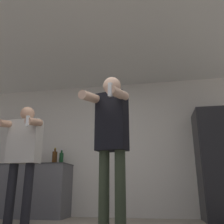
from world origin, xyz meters
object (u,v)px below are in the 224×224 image
at_px(person_woman_foreground, 111,133).
at_px(person_man_side, 23,150).
at_px(bottle_green_wine, 26,159).
at_px(bottle_red_label, 61,158).
at_px(refrigerator, 219,163).
at_px(bottle_clear_vodka, 36,160).
at_px(bottle_brown_liquor, 55,158).
at_px(bottle_dark_rum, 13,160).

xyz_separation_m(person_woman_foreground, person_man_side, (-1.35, 0.55, -0.07)).
bearing_deg(bottle_green_wine, person_woman_foreground, -42.56).
height_order(bottle_green_wine, bottle_red_label, bottle_red_label).
height_order(refrigerator, bottle_green_wine, refrigerator).
xyz_separation_m(bottle_clear_vodka, person_man_side, (0.47, -1.31, -0.03)).
height_order(bottle_brown_liquor, bottle_dark_rum, bottle_brown_liquor).
height_order(refrigerator, bottle_red_label, refrigerator).
xyz_separation_m(refrigerator, bottle_brown_liquor, (-2.91, 0.10, 0.17)).
bearing_deg(bottle_brown_liquor, bottle_green_wine, 180.00).
relative_size(bottle_clear_vodka, bottle_dark_rum, 1.02).
distance_m(refrigerator, bottle_brown_liquor, 2.92).
bearing_deg(bottle_green_wine, bottle_red_label, 0.00).
bearing_deg(bottle_green_wine, refrigerator, -1.68).
bearing_deg(person_man_side, refrigerator, 23.07).
height_order(bottle_red_label, person_man_side, person_man_side).
xyz_separation_m(refrigerator, person_man_side, (-2.83, -1.21, 0.10)).
distance_m(bottle_clear_vodka, bottle_dark_rum, 0.47).
relative_size(refrigerator, bottle_clear_vodka, 6.77).
distance_m(bottle_red_label, bottle_dark_rum, 0.99).
bearing_deg(refrigerator, bottle_clear_vodka, 178.22).
xyz_separation_m(refrigerator, bottle_green_wine, (-3.51, 0.10, 0.15)).
distance_m(bottle_brown_liquor, person_man_side, 1.31).
bearing_deg(bottle_red_label, bottle_clear_vodka, 180.00).
height_order(bottle_green_wine, bottle_clear_vodka, bottle_green_wine).
bearing_deg(bottle_brown_liquor, bottle_red_label, 0.00).
bearing_deg(bottle_green_wine, bottle_brown_liquor, 0.00).
xyz_separation_m(bottle_clear_vodka, bottle_dark_rum, (-0.47, 0.00, -0.00)).
bearing_deg(bottle_brown_liquor, refrigerator, -2.02).
xyz_separation_m(bottle_brown_liquor, bottle_dark_rum, (-0.85, 0.00, -0.04)).
bearing_deg(bottle_clear_vodka, refrigerator, -1.78).
distance_m(bottle_green_wine, person_man_side, 1.47).
distance_m(bottle_clear_vodka, bottle_brown_liquor, 0.39).
bearing_deg(person_woman_foreground, bottle_red_label, 124.92).
height_order(bottle_clear_vodka, bottle_brown_liquor, bottle_brown_liquor).
distance_m(bottle_red_label, bottle_brown_liquor, 0.14).
distance_m(bottle_clear_vodka, person_woman_foreground, 2.60).
relative_size(bottle_red_label, bottle_dark_rum, 1.11).
bearing_deg(refrigerator, bottle_red_label, 177.88).
distance_m(bottle_green_wine, bottle_dark_rum, 0.26).
relative_size(bottle_clear_vodka, bottle_red_label, 0.92).
relative_size(bottle_brown_liquor, bottle_dark_rum, 1.23).
relative_size(bottle_clear_vodka, bottle_brown_liquor, 0.83).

